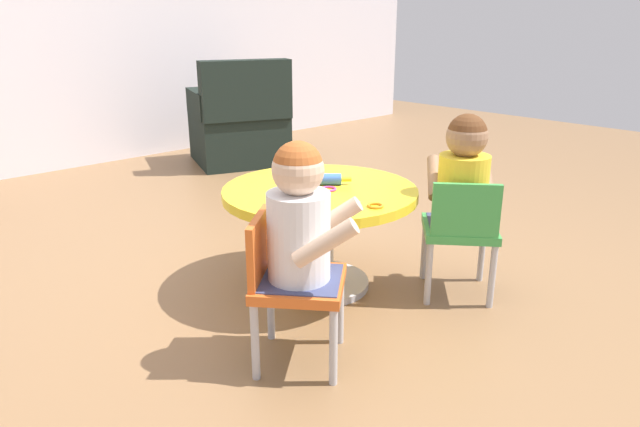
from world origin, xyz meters
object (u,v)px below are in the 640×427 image
child_chair_left (289,281)px  rolling_pin (325,179)px  armchair_dark (240,126)px  child_chair_right (460,230)px  seated_child_right (463,175)px  craft_scissors (350,208)px  craft_table (320,214)px  seated_child_left (300,219)px

child_chair_left → rolling_pin: bearing=35.8°
child_chair_left → armchair_dark: armchair_dark is taller
child_chair_right → armchair_dark: size_ratio=0.58×
child_chair_right → rolling_pin: size_ratio=2.89×
seated_child_right → child_chair_right: bearing=-138.9°
craft_scissors → child_chair_left: bearing=-168.3°
child_chair_right → armchair_dark: bearing=74.3°
craft_table → seated_child_left: size_ratio=1.65×
armchair_dark → craft_scissors: (-1.22, -2.43, 0.16)m
child_chair_right → rolling_pin: 0.62m
craft_table → rolling_pin: bearing=24.3°
child_chair_left → child_chair_right: (0.85, -0.11, 0.00)m
craft_scissors → child_chair_right: bearing=-21.9°
craft_scissors → armchair_dark: bearing=63.5°
craft_table → child_chair_left: size_ratio=1.57×
child_chair_right → rolling_pin: child_chair_right is taller
seated_child_left → seated_child_right: (0.85, -0.06, 0.00)m
craft_table → child_chair_right: size_ratio=1.57×
craft_table → armchair_dark: size_ratio=0.91×
armchair_dark → rolling_pin: size_ratio=4.97×
armchair_dark → rolling_pin: 2.38m
child_chair_right → armchair_dark: 2.73m
child_chair_left → seated_child_left: size_ratio=1.05×
child_chair_right → armchair_dark: (0.74, 2.62, 0.00)m
craft_scissors → rolling_pin: bearing=62.5°
craft_table → craft_scissors: (-0.11, -0.28, 0.12)m
seated_child_left → rolling_pin: (0.51, 0.41, -0.05)m
child_chair_right → rolling_pin: bearing=122.4°
armchair_dark → rolling_pin: bearing=-116.4°
child_chair_left → rolling_pin: 0.68m
craft_table → seated_child_right: 0.63m
child_chair_left → seated_child_right: size_ratio=1.05×
child_chair_right → rolling_pin: (-0.32, 0.50, 0.18)m
seated_child_right → craft_table: bearing=131.6°
rolling_pin → craft_scissors: size_ratio=1.30×
child_chair_right → craft_scissors: 0.54m
seated_child_left → craft_table: bearing=40.7°
child_chair_left → seated_child_left: bearing=-49.8°
craft_scissors → craft_table: bearing=69.2°
child_chair_left → seated_child_left: (0.03, -0.03, 0.23)m
armchair_dark → rolling_pin: armchair_dark is taller
craft_table → seated_child_right: (0.40, -0.45, 0.19)m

